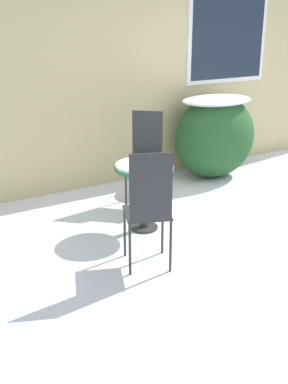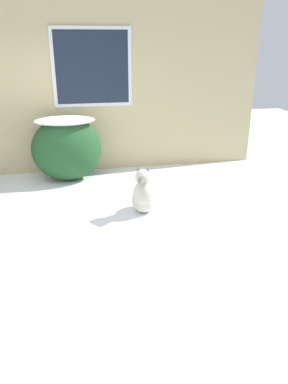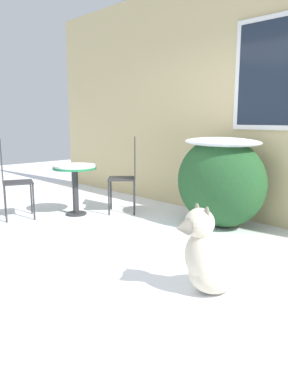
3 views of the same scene
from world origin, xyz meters
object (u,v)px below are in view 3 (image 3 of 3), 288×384
patio_chair_far_side (11,176)px  patio_chair_near_table (128,172)px  patio_table (75,175)px  dog (209,260)px

patio_chair_far_side → patio_chair_near_table: bearing=-98.6°
patio_chair_near_table → patio_chair_far_side: same height
patio_table → patio_chair_far_side: (-0.41, -0.76, 0.02)m
patio_chair_near_table → patio_chair_far_side: bearing=-77.6°
patio_chair_near_table → dog: patio_chair_near_table is taller
patio_table → dog: (2.85, -0.63, -0.31)m
patio_chair_far_side → dog: 3.28m
patio_chair_far_side → dog: size_ratio=1.52×
dog → patio_chair_near_table: bearing=168.7°
patio_table → patio_chair_far_side: 0.87m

